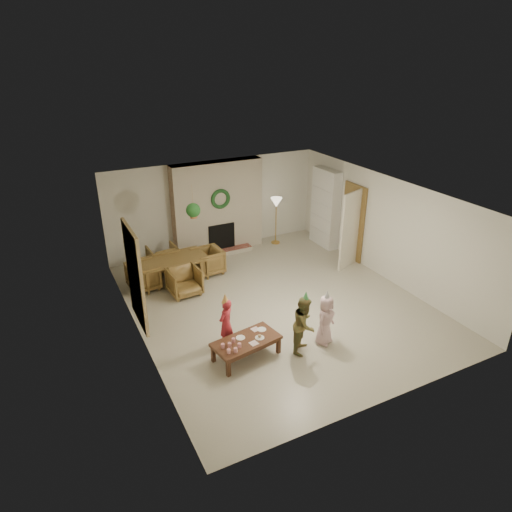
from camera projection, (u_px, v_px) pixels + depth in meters
floor at (276, 303)px, 10.09m from camera, size 7.00×7.00×0.00m
ceiling at (278, 195)px, 9.04m from camera, size 7.00×7.00×0.00m
wall_back at (215, 205)px, 12.40m from camera, size 7.00×0.00×7.00m
wall_front at (392, 338)px, 6.73m from camera, size 7.00×0.00×7.00m
wall_left at (135, 282)px, 8.33m from camera, size 0.00×7.00×7.00m
wall_right at (387, 229)px, 10.79m from camera, size 0.00×7.00×7.00m
fireplace_mass at (218, 207)px, 12.24m from camera, size 2.50×0.40×2.50m
fireplace_hearth at (224, 252)px, 12.45m from camera, size 1.60×0.30×0.12m
fireplace_firebox at (221, 237)px, 12.43m from camera, size 0.75×0.12×0.75m
fireplace_wreath at (221, 199)px, 11.92m from camera, size 0.54×0.10×0.54m
floor_lamp_base at (276, 242)px, 13.19m from camera, size 0.26×0.26×0.03m
floor_lamp_post at (276, 222)px, 12.93m from camera, size 0.03×0.03×1.23m
floor_lamp_shade at (276, 203)px, 12.68m from camera, size 0.33×0.33×0.27m
bookshelf_carcass at (325, 208)px, 12.65m from camera, size 0.30×1.00×2.20m
bookshelf_shelf_a at (323, 230)px, 12.92m from camera, size 0.30×0.92×0.03m
bookshelf_shelf_b at (324, 216)px, 12.75m from camera, size 0.30×0.92×0.03m
bookshelf_shelf_c at (325, 203)px, 12.58m from camera, size 0.30×0.92×0.03m
bookshelf_shelf_d at (326, 189)px, 12.41m from camera, size 0.30×0.92×0.03m
books_row_lower at (326, 227)px, 12.73m from camera, size 0.20×0.40×0.24m
books_row_mid at (323, 211)px, 12.72m from camera, size 0.20×0.44×0.24m
books_row_upper at (327, 200)px, 12.44m from camera, size 0.20×0.36×0.22m
door_frame at (353, 222)px, 11.84m from camera, size 0.05×0.86×2.04m
door_leaf at (350, 230)px, 11.39m from camera, size 0.77×0.32×2.00m
curtain_panel at (135, 277)px, 8.51m from camera, size 0.06×1.20×2.00m
dining_table at (173, 270)px, 10.91m from camera, size 1.71×1.01×0.58m
dining_chair_near at (184, 281)px, 10.32m from camera, size 0.73×0.74×0.64m
dining_chair_far at (163, 258)px, 11.47m from camera, size 0.73×0.74×0.64m
dining_chair_left at (144, 276)px, 10.57m from camera, size 0.74×0.73×0.64m
dining_chair_right at (208, 261)px, 11.31m from camera, size 0.74×0.73×0.64m
hanging_plant_cord at (193, 200)px, 9.87m from camera, size 0.01×0.01×0.70m
hanging_plant_pot at (194, 215)px, 10.02m from camera, size 0.16×0.16×0.12m
hanging_plant_foliage at (193, 210)px, 9.96m from camera, size 0.32×0.32×0.32m
coffee_table_top at (246, 341)px, 8.18m from camera, size 1.31×0.81×0.06m
coffee_table_apron at (246, 344)px, 8.20m from camera, size 1.20×0.70×0.08m
coffee_leg_fl at (228, 368)px, 7.77m from camera, size 0.08×0.08×0.32m
coffee_leg_fr at (278, 345)px, 8.37m from camera, size 0.08×0.08×0.32m
coffee_leg_bl at (213, 354)px, 8.14m from camera, size 0.08×0.08×0.32m
coffee_leg_br at (262, 333)px, 8.74m from camera, size 0.08×0.08×0.32m
cup_a at (229, 351)px, 7.79m from camera, size 0.08×0.08×0.08m
cup_b at (223, 346)px, 7.93m from camera, size 0.08×0.08×0.08m
cup_c at (236, 350)px, 7.82m from camera, size 0.08×0.08×0.08m
cup_d at (230, 345)px, 7.95m from camera, size 0.08×0.08×0.08m
cup_e at (239, 345)px, 7.94m from camera, size 0.08×0.08×0.08m
cup_f at (233, 340)px, 8.08m from camera, size 0.08×0.08×0.08m
plate_a at (240, 338)px, 8.22m from camera, size 0.20×0.20×0.01m
plate_b at (260, 338)px, 8.22m from camera, size 0.20×0.20×0.01m
plate_c at (262, 329)px, 8.46m from camera, size 0.20×0.20×0.01m
food_scoop at (260, 336)px, 8.21m from camera, size 0.08×0.08×0.07m
napkin_left at (254, 343)px, 8.07m from camera, size 0.16×0.16×0.01m
napkin_right at (255, 329)px, 8.47m from camera, size 0.16×0.16×0.01m
child_red at (226, 324)px, 8.41m from camera, size 0.44×0.41×1.01m
party_hat_red at (225, 298)px, 8.19m from camera, size 0.17×0.17×0.19m
child_plaid at (304, 324)px, 8.29m from camera, size 0.69×0.69×1.13m
party_hat_plaid at (306, 296)px, 8.03m from camera, size 0.17×0.17×0.18m
child_pink at (325, 320)px, 8.53m from camera, size 0.58×0.52×1.01m
party_hat_pink at (327, 295)px, 8.31m from camera, size 0.17×0.17×0.18m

